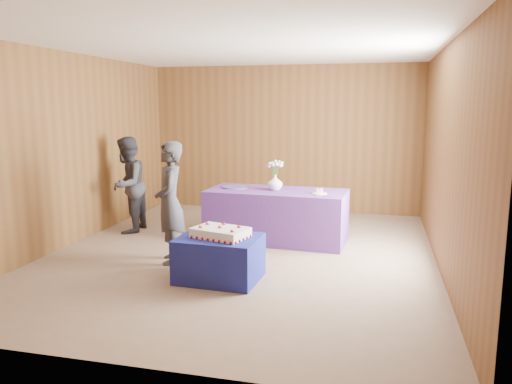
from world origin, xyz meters
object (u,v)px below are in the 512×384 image
(cake_table, at_px, (219,258))
(serving_table, at_px, (276,215))
(guest_right, at_px, (128,185))
(guest_left, at_px, (170,203))
(sheet_cake, at_px, (221,232))
(vase, at_px, (275,182))

(cake_table, bearing_deg, serving_table, 83.84)
(guest_right, bearing_deg, guest_left, 39.92)
(serving_table, relative_size, sheet_cake, 2.84)
(sheet_cake, bearing_deg, guest_left, 164.91)
(sheet_cake, bearing_deg, cake_table, -161.47)
(cake_table, height_order, sheet_cake, sheet_cake)
(sheet_cake, xyz_separation_m, guest_right, (-2.08, 1.76, 0.19))
(cake_table, bearing_deg, vase, 84.70)
(serving_table, relative_size, guest_right, 1.34)
(sheet_cake, xyz_separation_m, guest_left, (-0.82, 0.48, 0.21))
(serving_table, height_order, guest_right, guest_right)
(cake_table, distance_m, guest_right, 2.76)
(serving_table, xyz_separation_m, guest_left, (-1.09, -1.33, 0.39))
(serving_table, relative_size, vase, 8.89)
(vase, distance_m, guest_left, 1.71)
(serving_table, height_order, guest_left, guest_left)
(cake_table, xyz_separation_m, sheet_cake, (0.02, 0.00, 0.30))
(sheet_cake, xyz_separation_m, vase, (0.25, 1.82, 0.31))
(serving_table, distance_m, guest_left, 1.76)
(sheet_cake, bearing_deg, guest_right, 155.13)
(cake_table, relative_size, guest_left, 0.59)
(guest_left, bearing_deg, vase, 117.67)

